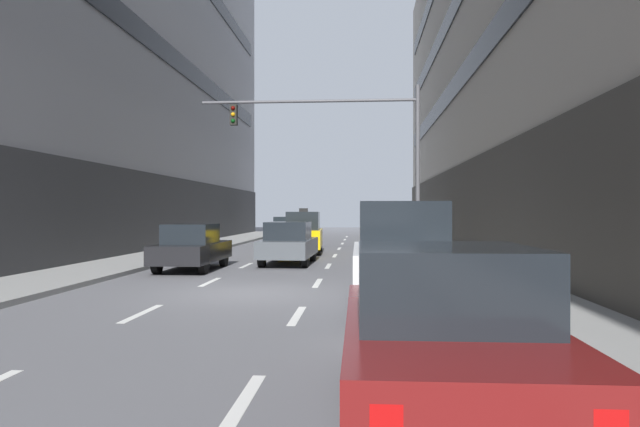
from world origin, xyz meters
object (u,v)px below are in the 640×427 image
(car_driving_1, at_px, (286,228))
(traffic_signal_0, at_px, (353,141))
(car_driving_0, at_px, (289,243))
(car_driving_2, at_px, (192,247))
(pedestrian_0, at_px, (435,231))
(taxi_driving_3, at_px, (303,233))
(car_parked_1, at_px, (400,256))
(car_parked_0, at_px, (442,332))
(pedestrian_1, at_px, (435,229))

(car_driving_1, bearing_deg, traffic_signal_0, -74.82)
(car_driving_0, xyz_separation_m, car_driving_2, (-3.03, -2.44, -0.02))
(pedestrian_0, bearing_deg, taxi_driving_3, 165.96)
(car_driving_0, bearing_deg, taxi_driving_3, 90.12)
(car_parked_1, bearing_deg, car_driving_1, 101.88)
(traffic_signal_0, distance_m, pedestrian_0, 5.82)
(car_driving_2, relative_size, car_parked_0, 0.95)
(car_parked_0, bearing_deg, car_driving_0, 102.75)
(car_driving_0, height_order, traffic_signal_0, traffic_signal_0)
(pedestrian_1, bearing_deg, car_driving_2, -134.27)
(pedestrian_1, bearing_deg, car_parked_0, -97.14)
(car_driving_0, relative_size, car_parked_0, 0.98)
(car_driving_2, xyz_separation_m, pedestrian_1, (9.51, 9.75, 0.36))
(car_driving_2, height_order, taxi_driving_3, taxi_driving_3)
(car_driving_1, bearing_deg, pedestrian_1, -56.60)
(car_driving_0, distance_m, pedestrian_1, 9.77)
(car_driving_0, distance_m, taxi_driving_3, 5.58)
(pedestrian_0, bearing_deg, car_driving_2, -144.35)
(traffic_signal_0, distance_m, pedestrian_1, 8.03)
(taxi_driving_3, relative_size, pedestrian_0, 2.48)
(car_driving_0, xyz_separation_m, car_driving_1, (-3.06, 21.78, 0.01))
(pedestrian_0, bearing_deg, traffic_signal_0, -144.14)
(car_parked_1, distance_m, pedestrian_1, 17.35)
(car_driving_1, height_order, pedestrian_0, pedestrian_0)
(car_driving_2, xyz_separation_m, car_parked_0, (6.61, -13.39, 0.04))
(taxi_driving_3, bearing_deg, car_driving_0, -89.88)
(traffic_signal_0, bearing_deg, car_parked_1, -84.26)
(car_parked_1, xyz_separation_m, pedestrian_0, (2.47, 13.86, 0.04))
(car_driving_1, distance_m, pedestrian_0, 19.93)
(taxi_driving_3, bearing_deg, car_parked_0, -80.47)
(traffic_signal_0, bearing_deg, car_parked_0, -86.25)
(car_driving_1, xyz_separation_m, car_parked_0, (6.65, -37.62, 0.01))
(car_parked_0, relative_size, pedestrian_1, 2.60)
(taxi_driving_3, xyz_separation_m, car_parked_0, (3.59, -21.42, -0.18))
(taxi_driving_3, bearing_deg, car_driving_1, 100.67)
(car_driving_0, xyz_separation_m, taxi_driving_3, (-0.01, 5.58, 0.20))
(car_driving_1, relative_size, car_parked_0, 0.99)
(taxi_driving_3, xyz_separation_m, pedestrian_0, (6.06, -1.52, 0.13))
(car_driving_2, distance_m, taxi_driving_3, 8.57)
(car_driving_1, distance_m, car_driving_2, 24.23)
(car_driving_1, height_order, pedestrian_1, pedestrian_1)
(car_driving_2, relative_size, pedestrian_1, 2.46)
(car_driving_1, bearing_deg, car_driving_0, -81.99)
(traffic_signal_0, bearing_deg, pedestrian_0, 35.86)
(car_driving_1, bearing_deg, taxi_driving_3, -79.33)
(car_parked_1, bearing_deg, traffic_signal_0, 95.74)
(car_driving_0, relative_size, taxi_driving_3, 1.03)
(car_driving_2, bearing_deg, car_driving_1, 90.09)
(car_parked_0, bearing_deg, pedestrian_0, 82.93)
(traffic_signal_0, xyz_separation_m, pedestrian_0, (3.60, 2.60, -3.76))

